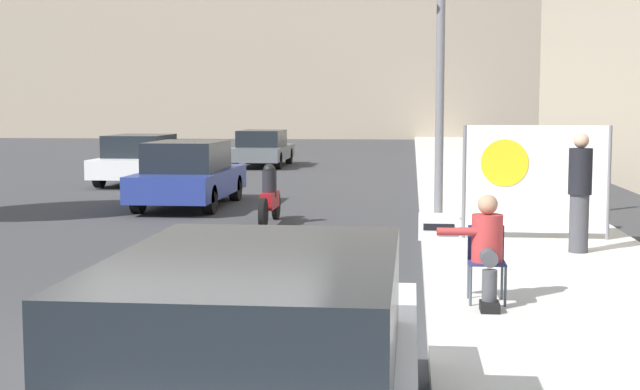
# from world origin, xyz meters

# --- Properties ---
(ground_plane) EXTENTS (160.00, 160.00, 0.00)m
(ground_plane) POSITION_xyz_m (0.00, 0.00, 0.00)
(ground_plane) COLOR #38383A
(sidewalk_curb) EXTENTS (3.44, 90.00, 0.17)m
(sidewalk_curb) POSITION_xyz_m (3.91, 15.00, 0.08)
(sidewalk_curb) COLOR beige
(sidewalk_curb) RESTS_ON ground_plane
(seated_protester) EXTENTS (0.95, 0.77, 1.19)m
(seated_protester) POSITION_xyz_m (2.82, 1.93, 0.80)
(seated_protester) COLOR #474C56
(seated_protester) RESTS_ON sidewalk_curb
(jogger_on_sidewalk) EXTENTS (0.34, 0.34, 1.76)m
(jogger_on_sidewalk) POSITION_xyz_m (4.47, 5.55, 1.07)
(jogger_on_sidewalk) COLOR #424247
(jogger_on_sidewalk) RESTS_ON sidewalk_curb
(pedestrian_behind) EXTENTS (0.34, 0.34, 1.65)m
(pedestrian_behind) POSITION_xyz_m (4.52, 8.38, 1.00)
(pedestrian_behind) COLOR #334775
(pedestrian_behind) RESTS_ON sidewalk_curb
(protest_banner) EXTENTS (2.36, 0.06, 1.84)m
(protest_banner) POSITION_xyz_m (4.00, 6.87, 1.14)
(protest_banner) COLOR slate
(protest_banner) RESTS_ON sidewalk_curb
(traffic_light_pole) EXTENTS (2.41, 2.18, 5.49)m
(traffic_light_pole) POSITION_xyz_m (1.69, 8.97, 3.83)
(traffic_light_pole) COLOR slate
(traffic_light_pole) RESTS_ON sidewalk_curb
(parked_car_curbside) EXTENTS (1.82, 4.79, 1.50)m
(parked_car_curbside) POSITION_xyz_m (1.15, -2.83, 0.75)
(parked_car_curbside) COLOR silver
(parked_car_curbside) RESTS_ON ground_plane
(car_on_road_nearest) EXTENTS (1.80, 4.51, 1.51)m
(car_on_road_nearest) POSITION_xyz_m (-3.08, 12.19, 0.75)
(car_on_road_nearest) COLOR navy
(car_on_road_nearest) RESTS_ON ground_plane
(car_on_road_midblock) EXTENTS (1.88, 4.51, 1.46)m
(car_on_road_midblock) POSITION_xyz_m (-6.03, 18.07, 0.73)
(car_on_road_midblock) COLOR white
(car_on_road_midblock) RESTS_ON ground_plane
(car_on_road_distant) EXTENTS (1.85, 4.65, 1.39)m
(car_on_road_distant) POSITION_xyz_m (-3.69, 25.90, 0.70)
(car_on_road_distant) COLOR #565B60
(car_on_road_distant) RESTS_ON ground_plane
(motorcycle_on_road) EXTENTS (0.28, 2.18, 1.20)m
(motorcycle_on_road) POSITION_xyz_m (-0.75, 9.37, 0.52)
(motorcycle_on_road) COLOR maroon
(motorcycle_on_road) RESTS_ON ground_plane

